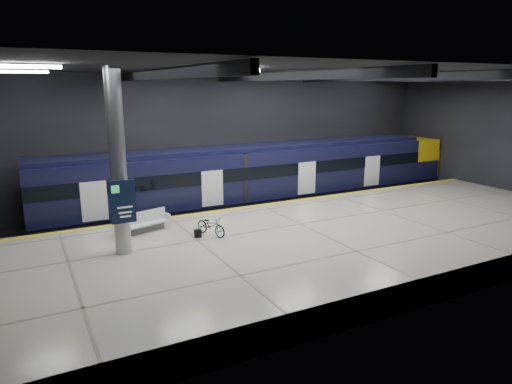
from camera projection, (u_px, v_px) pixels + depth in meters
ground at (289, 240)px, 22.14m from camera, size 30.00×30.00×0.00m
room_shell at (291, 121)px, 20.84m from camera, size 30.10×16.10×8.05m
platform at (319, 245)px, 19.85m from camera, size 30.00×11.00×1.10m
safety_strip at (262, 205)px, 24.26m from camera, size 30.00×0.40×0.01m
rails at (240, 212)px, 26.87m from camera, size 30.00×1.52×0.16m
train at (277, 175)px, 27.55m from camera, size 29.40×2.84×3.79m
bench at (145, 224)px, 19.91m from camera, size 2.22×1.41×0.91m
bicycle at (211, 225)px, 19.33m from camera, size 1.13×1.75×0.87m
pannier_bag at (198, 233)px, 19.12m from camera, size 0.33×0.24×0.35m
info_column at (118, 166)px, 16.63m from camera, size 0.90×0.78×6.90m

